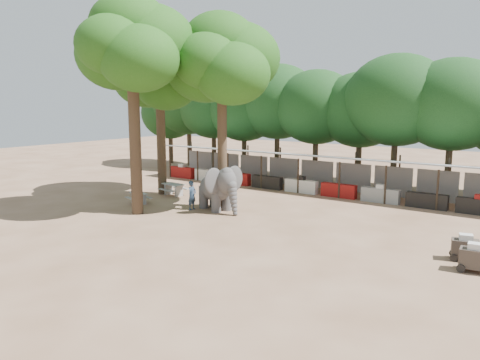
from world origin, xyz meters
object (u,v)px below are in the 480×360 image
Objects in this scene: cart_back at (465,248)px; handler at (192,195)px; yard_tree_center at (133,46)px; yard_tree_back at (222,61)px; yard_tree_left at (160,72)px; cart_front at (475,258)px; elephant at (219,188)px; picnic_table_near at (139,197)px; picnic_table_far at (174,188)px.

handler is at bearing 164.10° from cart_back.
yard_tree_center reaches higher than yard_tree_back.
handler reaches higher than cart_back.
handler is 14.79m from cart_back.
yard_tree_left reaches higher than cart_front.
elephant reaches higher than handler.
handler is 1.03× the size of picnic_table_near.
yard_tree_left reaches higher than handler.
picnic_table_far is (-3.81, 2.44, -0.33)m from handler.
picnic_table_far is at bearing 162.81° from cart_front.
cart_front reaches higher than picnic_table_near.
picnic_table_near is at bearing 172.13° from cart_front.
cart_front is (19.12, -4.07, 0.02)m from picnic_table_far.
yard_tree_left is 9.25× the size of cart_front.
cart_front is (20.32, -4.28, -7.66)m from yard_tree_left.
cart_front reaches higher than cart_back.
elephant is 1.66m from handler.
cart_front is 0.96× the size of cart_back.
cart_back is (13.79, -2.10, -8.01)m from yard_tree_back.
cart_back is (-0.53, 1.18, -0.01)m from cart_front.
handler is at bearing -27.87° from yard_tree_left.
yard_tree_back is at bearing 43.15° from picnic_table_near.
yard_tree_center is 3.40× the size of elephant.
yard_tree_left is 0.92× the size of yard_tree_center.
handler reaches higher than picnic_table_near.
picnic_table_near is 19.10m from cart_front.
yard_tree_center is 10.08m from picnic_table_far.
cart_back is at bearing 17.41° from picnic_table_near.
handler is at bearing 27.57° from picnic_table_near.
cart_back is (14.78, -0.45, -0.32)m from handler.
handler is at bearing -134.42° from elephant.
yard_tree_center is at bearing -26.06° from picnic_table_near.
picnic_table_near is 1.33× the size of cart_back.
elephant is at bearing 165.12° from cart_front.
yard_tree_center is 19.38m from cart_front.
cart_front is at bearing -98.94° from handler.
yard_tree_back is 3.21× the size of elephant.
yard_tree_center is at bearing 172.30° from cart_back.
picnic_table_near is 18.55m from cart_back.
yard_tree_back is 9.53× the size of cart_front.
yard_tree_center is 7.06× the size of handler.
elephant is at bearing 160.74° from cart_back.
elephant is at bearing 42.09° from yard_tree_center.
yard_tree_left is at bearing -178.63° from elephant.
elephant is 2.08× the size of handler.
yard_tree_left is 9.28m from handler.
yard_tree_center is 1.06× the size of yard_tree_back.
yard_tree_center is at bearing 177.20° from cart_front.
yard_tree_left is 8.86× the size of cart_back.
cart_front is (14.32, -3.28, -8.00)m from yard_tree_back.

